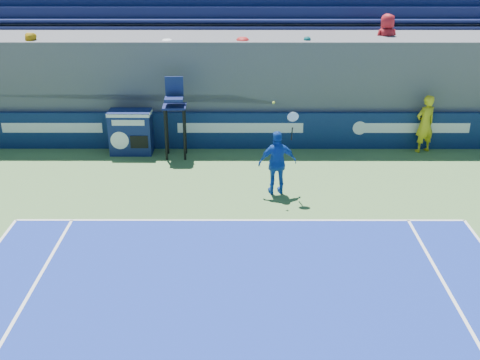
{
  "coord_description": "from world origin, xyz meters",
  "views": [
    {
      "loc": [
        0.02,
        -1.24,
        6.66
      ],
      "look_at": [
        0.0,
        11.5,
        1.25
      ],
      "focal_mm": 45.0,
      "sensor_mm": 36.0,
      "label": 1
    }
  ],
  "objects_px": {
    "tennis_player": "(277,163)",
    "umpire_chair": "(175,109)",
    "ball_person": "(425,124)",
    "match_clock": "(131,131)"
  },
  "relations": [
    {
      "from": "tennis_player",
      "to": "umpire_chair",
      "type": "bearing_deg",
      "value": 136.66
    },
    {
      "from": "ball_person",
      "to": "tennis_player",
      "type": "bearing_deg",
      "value": 11.04
    },
    {
      "from": "ball_person",
      "to": "umpire_chair",
      "type": "relative_size",
      "value": 0.74
    },
    {
      "from": "tennis_player",
      "to": "match_clock",
      "type": "bearing_deg",
      "value": 144.91
    },
    {
      "from": "match_clock",
      "to": "tennis_player",
      "type": "height_order",
      "value": "tennis_player"
    },
    {
      "from": "umpire_chair",
      "to": "tennis_player",
      "type": "bearing_deg",
      "value": -43.34
    },
    {
      "from": "match_clock",
      "to": "tennis_player",
      "type": "relative_size",
      "value": 0.54
    },
    {
      "from": "ball_person",
      "to": "umpire_chair",
      "type": "xyz_separation_m",
      "value": [
        -7.78,
        -0.45,
        0.6
      ]
    },
    {
      "from": "umpire_chair",
      "to": "ball_person",
      "type": "bearing_deg",
      "value": 3.31
    },
    {
      "from": "match_clock",
      "to": "umpire_chair",
      "type": "distance_m",
      "value": 1.66
    }
  ]
}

